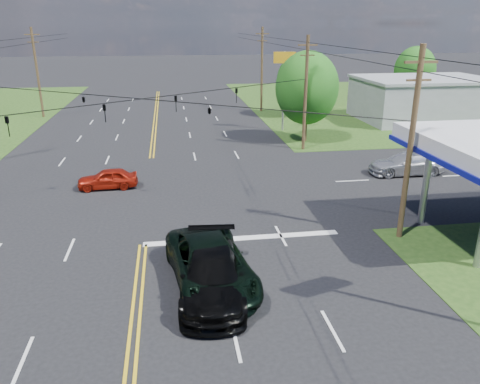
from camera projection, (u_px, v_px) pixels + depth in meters
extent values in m
plane|color=black|center=(148.00, 191.00, 30.60)|extent=(280.00, 280.00, 0.00)
cube|color=#1F4014|center=(410.00, 102.00, 65.28)|extent=(46.00, 48.00, 0.03)
cube|color=silver|center=(243.00, 238.00, 23.86)|extent=(10.00, 0.50, 0.02)
cube|color=gray|center=(423.00, 100.00, 52.67)|extent=(14.00, 10.00, 4.40)
cylinder|color=#A5A5AA|center=(426.00, 183.00, 24.94)|extent=(0.36, 0.36, 4.65)
cylinder|color=#43311C|center=(410.00, 147.00, 22.44)|extent=(0.28, 0.28, 9.50)
cube|color=#43311C|center=(421.00, 62.00, 21.10)|extent=(1.60, 0.12, 0.12)
cube|color=#43311C|center=(419.00, 80.00, 21.37)|extent=(1.20, 0.10, 0.10)
cylinder|color=#43311C|center=(305.00, 94.00, 39.18)|extent=(0.28, 0.28, 9.50)
cube|color=#43311C|center=(308.00, 45.00, 37.84)|extent=(1.60, 0.12, 0.12)
cube|color=#43311C|center=(307.00, 55.00, 38.11)|extent=(1.20, 0.10, 0.10)
cylinder|color=#43311C|center=(37.00, 73.00, 53.11)|extent=(0.28, 0.28, 10.00)
cube|color=#43311C|center=(32.00, 34.00, 51.68)|extent=(1.60, 0.12, 0.12)
cube|color=#43311C|center=(33.00, 42.00, 51.95)|extent=(1.20, 0.10, 0.10)
cylinder|color=#43311C|center=(262.00, 70.00, 56.77)|extent=(0.28, 0.28, 10.00)
cube|color=#43311C|center=(262.00, 34.00, 55.34)|extent=(1.60, 0.12, 0.12)
cube|color=#43311C|center=(262.00, 41.00, 55.61)|extent=(1.20, 0.10, 0.10)
imported|color=black|center=(8.00, 127.00, 23.65)|extent=(0.17, 0.21, 1.05)
imported|color=black|center=(105.00, 113.00, 27.12)|extent=(0.17, 0.21, 1.05)
imported|color=black|center=(176.00, 104.00, 30.39)|extent=(0.17, 0.21, 1.05)
imported|color=black|center=(236.00, 96.00, 33.85)|extent=(0.17, 0.21, 1.05)
imported|color=black|center=(83.00, 99.00, 30.62)|extent=(1.24, 0.26, 0.50)
imported|color=black|center=(209.00, 110.00, 26.70)|extent=(1.24, 0.26, 0.50)
cylinder|color=black|center=(361.00, 49.00, 27.54)|extent=(0.04, 100.00, 0.04)
cylinder|color=black|center=(360.00, 60.00, 27.75)|extent=(0.04, 100.00, 0.04)
cylinder|color=#43311C|center=(305.00, 123.00, 43.17)|extent=(0.36, 0.36, 3.30)
ellipsoid|color=#245516|center=(307.00, 88.00, 42.07)|extent=(5.70, 5.70, 6.60)
cylinder|color=#43311C|center=(297.00, 104.00, 54.75)|extent=(0.36, 0.36, 2.86)
ellipsoid|color=#245516|center=(298.00, 80.00, 53.80)|extent=(4.94, 4.94, 5.72)
cylinder|color=#43311C|center=(412.00, 93.00, 62.76)|extent=(0.36, 0.36, 3.08)
ellipsoid|color=#245516|center=(415.00, 70.00, 61.74)|extent=(5.32, 5.32, 6.16)
imported|color=black|center=(210.00, 264.00, 19.42)|extent=(3.87, 6.96, 1.84)
imported|color=black|center=(212.00, 274.00, 18.67)|extent=(3.02, 6.35, 1.79)
imported|color=#9E190B|center=(108.00, 179.00, 30.96)|extent=(3.94, 1.69, 1.32)
imported|color=#B9BABF|center=(406.00, 164.00, 33.85)|extent=(5.49, 2.37, 1.57)
cylinder|color=#A5A5AA|center=(284.00, 92.00, 46.61)|extent=(0.20, 0.20, 7.82)
cube|color=gold|center=(285.00, 58.00, 45.48)|extent=(2.16, 0.60, 1.08)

